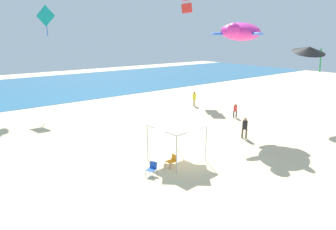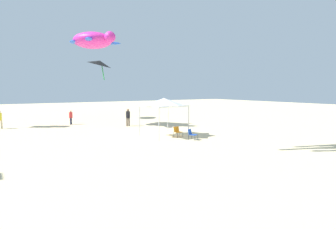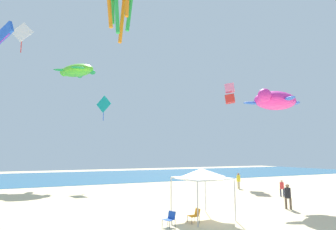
{
  "view_description": "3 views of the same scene",
  "coord_description": "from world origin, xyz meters",
  "px_view_note": "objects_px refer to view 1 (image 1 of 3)",
  "views": [
    {
      "loc": [
        -13.94,
        -14.15,
        8.43
      ],
      "look_at": [
        -1.06,
        2.37,
        2.7
      ],
      "focal_mm": 30.74,
      "sensor_mm": 36.0,
      "label": 1
    },
    {
      "loc": [
        -22.26,
        12.83,
        3.92
      ],
      "look_at": [
        -1.26,
        -0.45,
        1.65
      ],
      "focal_mm": 31.2,
      "sensor_mm": 36.0,
      "label": 2
    },
    {
      "loc": [
        -11.72,
        -15.29,
        4.06
      ],
      "look_at": [
        -0.4,
        8.54,
        7.74
      ],
      "focal_mm": 29.85,
      "sensor_mm": 36.0,
      "label": 3
    }
  ],
  "objects_px": {
    "person_watching_sky": "(235,109)",
    "kite_box_pink": "(187,2)",
    "kite_turtle_magenta": "(240,32)",
    "kite_diamond_teal": "(46,17)",
    "canopy_tent": "(177,122)",
    "person_beachcomber": "(245,126)",
    "kite_delta_black": "(309,50)",
    "folding_chair_left_of_tent": "(172,160)",
    "person_far_stroller": "(194,97)",
    "folding_chair_facing_ocean": "(152,168)"
  },
  "relations": [
    {
      "from": "canopy_tent",
      "to": "person_watching_sky",
      "type": "bearing_deg",
      "value": 20.91
    },
    {
      "from": "folding_chair_left_of_tent",
      "to": "kite_turtle_magenta",
      "type": "distance_m",
      "value": 13.85
    },
    {
      "from": "folding_chair_left_of_tent",
      "to": "kite_box_pink",
      "type": "bearing_deg",
      "value": 135.88
    },
    {
      "from": "canopy_tent",
      "to": "kite_diamond_teal",
      "type": "distance_m",
      "value": 23.03
    },
    {
      "from": "person_beachcomber",
      "to": "kite_delta_black",
      "type": "relative_size",
      "value": 0.41
    },
    {
      "from": "folding_chair_left_of_tent",
      "to": "kite_diamond_teal",
      "type": "height_order",
      "value": "kite_diamond_teal"
    },
    {
      "from": "kite_box_pink",
      "to": "folding_chair_left_of_tent",
      "type": "bearing_deg",
      "value": 174.04
    },
    {
      "from": "person_beachcomber",
      "to": "kite_box_pink",
      "type": "xyz_separation_m",
      "value": [
        8.76,
        17.62,
        11.98
      ]
    },
    {
      "from": "kite_delta_black",
      "to": "person_beachcomber",
      "type": "bearing_deg",
      "value": 37.47
    },
    {
      "from": "kite_turtle_magenta",
      "to": "person_watching_sky",
      "type": "bearing_deg",
      "value": -165.99
    },
    {
      "from": "kite_diamond_teal",
      "to": "kite_box_pink",
      "type": "xyz_separation_m",
      "value": [
        17.93,
        -4.12,
        2.45
      ]
    },
    {
      "from": "canopy_tent",
      "to": "folding_chair_facing_ocean",
      "type": "height_order",
      "value": "canopy_tent"
    },
    {
      "from": "canopy_tent",
      "to": "folding_chair_left_of_tent",
      "type": "relative_size",
      "value": 3.98
    },
    {
      "from": "kite_turtle_magenta",
      "to": "kite_delta_black",
      "type": "bearing_deg",
      "value": 131.83
    },
    {
      "from": "person_watching_sky",
      "to": "person_beachcomber",
      "type": "bearing_deg",
      "value": 78.55
    },
    {
      "from": "person_far_stroller",
      "to": "kite_diamond_teal",
      "type": "xyz_separation_m",
      "value": [
        -13.96,
        10.32,
        9.54
      ]
    },
    {
      "from": "kite_diamond_teal",
      "to": "kite_delta_black",
      "type": "relative_size",
      "value": 0.78
    },
    {
      "from": "person_watching_sky",
      "to": "kite_delta_black",
      "type": "height_order",
      "value": "kite_delta_black"
    },
    {
      "from": "folding_chair_facing_ocean",
      "to": "kite_turtle_magenta",
      "type": "bearing_deg",
      "value": 79.42
    },
    {
      "from": "canopy_tent",
      "to": "person_far_stroller",
      "type": "height_order",
      "value": "canopy_tent"
    },
    {
      "from": "folding_chair_facing_ocean",
      "to": "kite_diamond_teal",
      "type": "xyz_separation_m",
      "value": [
        0.93,
        22.46,
        10.13
      ]
    },
    {
      "from": "canopy_tent",
      "to": "person_watching_sky",
      "type": "distance_m",
      "value": 12.91
    },
    {
      "from": "kite_diamond_teal",
      "to": "kite_delta_black",
      "type": "xyz_separation_m",
      "value": [
        18.16,
        -21.93,
        -3.4
      ]
    },
    {
      "from": "person_watching_sky",
      "to": "folding_chair_facing_ocean",
      "type": "bearing_deg",
      "value": 52.72
    },
    {
      "from": "kite_delta_black",
      "to": "kite_box_pink",
      "type": "height_order",
      "value": "kite_box_pink"
    },
    {
      "from": "canopy_tent",
      "to": "kite_diamond_teal",
      "type": "height_order",
      "value": "kite_diamond_teal"
    },
    {
      "from": "person_watching_sky",
      "to": "kite_delta_black",
      "type": "xyz_separation_m",
      "value": [
        4.46,
        -4.9,
        6.27
      ]
    },
    {
      "from": "canopy_tent",
      "to": "kite_delta_black",
      "type": "bearing_deg",
      "value": -1.19
    },
    {
      "from": "person_beachcomber",
      "to": "person_watching_sky",
      "type": "xyz_separation_m",
      "value": [
        4.52,
        4.71,
        -0.14
      ]
    },
    {
      "from": "folding_chair_left_of_tent",
      "to": "kite_box_pink",
      "type": "relative_size",
      "value": 0.27
    },
    {
      "from": "person_watching_sky",
      "to": "kite_turtle_magenta",
      "type": "relative_size",
      "value": 0.28
    },
    {
      "from": "person_watching_sky",
      "to": "kite_box_pink",
      "type": "bearing_deg",
      "value": -75.81
    },
    {
      "from": "person_far_stroller",
      "to": "kite_delta_black",
      "type": "xyz_separation_m",
      "value": [
        4.2,
        -11.61,
        6.14
      ]
    },
    {
      "from": "kite_delta_black",
      "to": "kite_box_pink",
      "type": "bearing_deg",
      "value": -50.62
    },
    {
      "from": "person_beachcomber",
      "to": "person_watching_sky",
      "type": "height_order",
      "value": "person_beachcomber"
    },
    {
      "from": "folding_chair_left_of_tent",
      "to": "kite_diamond_teal",
      "type": "distance_m",
      "value": 24.51
    },
    {
      "from": "person_watching_sky",
      "to": "kite_turtle_magenta",
      "type": "height_order",
      "value": "kite_turtle_magenta"
    },
    {
      "from": "person_beachcomber",
      "to": "kite_box_pink",
      "type": "relative_size",
      "value": 0.6
    },
    {
      "from": "folding_chair_facing_ocean",
      "to": "person_watching_sky",
      "type": "bearing_deg",
      "value": 83.72
    },
    {
      "from": "person_beachcomber",
      "to": "kite_turtle_magenta",
      "type": "distance_m",
      "value": 8.53
    },
    {
      "from": "folding_chair_left_of_tent",
      "to": "person_watching_sky",
      "type": "bearing_deg",
      "value": 111.44
    },
    {
      "from": "kite_box_pink",
      "to": "kite_diamond_teal",
      "type": "bearing_deg",
      "value": 114.39
    },
    {
      "from": "folding_chair_left_of_tent",
      "to": "kite_box_pink",
      "type": "height_order",
      "value": "kite_box_pink"
    },
    {
      "from": "folding_chair_facing_ocean",
      "to": "folding_chair_left_of_tent",
      "type": "distance_m",
      "value": 1.74
    },
    {
      "from": "person_far_stroller",
      "to": "canopy_tent",
      "type": "bearing_deg",
      "value": -29.33
    },
    {
      "from": "canopy_tent",
      "to": "kite_box_pink",
      "type": "bearing_deg",
      "value": 47.2
    },
    {
      "from": "person_watching_sky",
      "to": "kite_delta_black",
      "type": "relative_size",
      "value": 0.36
    },
    {
      "from": "kite_turtle_magenta",
      "to": "kite_diamond_teal",
      "type": "xyz_separation_m",
      "value": [
        -11.31,
        18.93,
        1.76
      ]
    },
    {
      "from": "kite_turtle_magenta",
      "to": "kite_delta_black",
      "type": "height_order",
      "value": "kite_turtle_magenta"
    },
    {
      "from": "person_beachcomber",
      "to": "person_far_stroller",
      "type": "relative_size",
      "value": 1.01
    }
  ]
}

